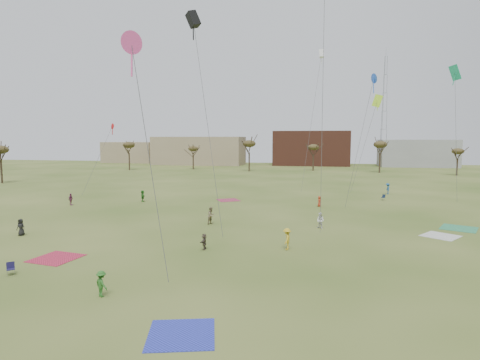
% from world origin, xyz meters
% --- Properties ---
extents(ground, '(260.00, 260.00, 0.00)m').
position_xyz_m(ground, '(0.00, 0.00, 0.00)').
color(ground, '#344E18').
rests_on(ground, ground).
extents(flyer_near_center, '(1.17, 1.02, 1.57)m').
position_xyz_m(flyer_near_center, '(-5.40, -3.25, 0.78)').
color(flyer_near_center, '#286321').
rests_on(flyer_near_center, ground).
extents(spectator_fore_b, '(1.06, 1.14, 1.89)m').
position_xyz_m(spectator_fore_b, '(-4.27, 17.45, 0.94)').
color(spectator_fore_b, '#857655').
rests_on(spectator_fore_b, ground).
extents(spectator_fore_c, '(0.42, 1.27, 1.37)m').
position_xyz_m(spectator_fore_c, '(-2.22, 7.55, 0.69)').
color(spectator_fore_c, brown).
rests_on(spectator_fore_c, ground).
extents(flyer_mid_a, '(0.83, 0.57, 1.64)m').
position_xyz_m(flyer_mid_a, '(-20.97, 8.93, 0.82)').
color(flyer_mid_a, black).
rests_on(flyer_mid_a, ground).
extents(flyer_mid_b, '(0.78, 1.23, 1.83)m').
position_xyz_m(flyer_mid_b, '(4.63, 8.89, 0.91)').
color(flyer_mid_b, gold).
rests_on(flyer_mid_b, ground).
extents(spectator_mid_d, '(0.44, 0.99, 1.67)m').
position_xyz_m(spectator_mid_d, '(-26.93, 25.72, 0.84)').
color(spectator_mid_d, '#853761').
rests_on(spectator_mid_d, ground).
extents(spectator_mid_e, '(1.02, 0.96, 1.67)m').
position_xyz_m(spectator_mid_e, '(7.48, 17.50, 0.83)').
color(spectator_mid_e, white).
rests_on(spectator_mid_e, ground).
extents(flyer_far_a, '(1.22, 1.62, 1.70)m').
position_xyz_m(flyer_far_a, '(-18.36, 30.64, 0.85)').
color(flyer_far_a, '#327F2A').
rests_on(flyer_far_a, ground).
extents(flyer_far_b, '(0.70, 0.84, 1.46)m').
position_xyz_m(flyer_far_b, '(7.44, 31.15, 0.73)').
color(flyer_far_b, '#B3391E').
rests_on(flyer_far_b, ground).
extents(flyer_far_c, '(0.70, 1.21, 1.86)m').
position_xyz_m(flyer_far_c, '(18.85, 46.01, 0.93)').
color(flyer_far_c, '#1D5189').
rests_on(flyer_far_c, ground).
extents(blanket_red, '(3.71, 3.71, 0.03)m').
position_xyz_m(blanket_red, '(-12.91, 2.96, 0.00)').
color(blanket_red, '#AD223D').
rests_on(blanket_red, ground).
extents(blanket_blue, '(3.86, 3.86, 0.03)m').
position_xyz_m(blanket_blue, '(0.76, -6.75, 0.00)').
color(blanket_blue, '#2A36B8').
rests_on(blanket_blue, ground).
extents(blanket_cream, '(4.18, 4.18, 0.03)m').
position_xyz_m(blanket_cream, '(18.81, 16.37, 0.00)').
color(blanket_cream, silver).
rests_on(blanket_cream, ground).
extents(blanket_plum, '(4.25, 4.25, 0.03)m').
position_xyz_m(blanket_plum, '(-6.15, 34.36, 0.00)').
color(blanket_plum, '#982F4A').
rests_on(blanket_plum, ground).
extents(blanket_olive, '(4.43, 4.43, 0.03)m').
position_xyz_m(blanket_olive, '(21.69, 20.27, 0.00)').
color(blanket_olive, '#328C5C').
rests_on(blanket_olive, ground).
extents(camp_chair_left, '(0.74, 0.74, 0.87)m').
position_xyz_m(camp_chair_left, '(-13.51, -1.03, 0.26)').
color(camp_chair_left, '#19163C').
rests_on(camp_chair_left, ground).
extents(camp_chair_right, '(0.73, 0.74, 0.87)m').
position_xyz_m(camp_chair_right, '(17.00, 38.82, 0.26)').
color(camp_chair_right, '#152239').
rests_on(camp_chair_right, ground).
extents(kites_aloft, '(53.69, 57.07, 22.83)m').
position_xyz_m(kites_aloft, '(1.66, 20.85, 17.76)').
color(kites_aloft, red).
rests_on(kites_aloft, ground).
extents(tree_line, '(117.44, 49.32, 8.91)m').
position_xyz_m(tree_line, '(-2.85, 79.12, 7.09)').
color(tree_line, '#3A2B1E').
rests_on(tree_line, ground).
extents(building_tan, '(32.00, 14.00, 10.00)m').
position_xyz_m(building_tan, '(-35.00, 115.00, 5.00)').
color(building_tan, '#937F60').
rests_on(building_tan, ground).
extents(building_brick, '(26.00, 16.00, 12.00)m').
position_xyz_m(building_brick, '(5.00, 120.00, 6.00)').
color(building_brick, brown).
rests_on(building_brick, ground).
extents(building_grey, '(24.00, 12.00, 9.00)m').
position_xyz_m(building_grey, '(40.00, 118.00, 4.50)').
color(building_grey, gray).
rests_on(building_grey, ground).
extents(building_tan_west, '(20.00, 12.00, 8.00)m').
position_xyz_m(building_tan_west, '(-65.00, 122.00, 4.00)').
color(building_tan_west, '#937F60').
rests_on(building_tan_west, ground).
extents(radio_tower, '(1.51, 1.72, 41.00)m').
position_xyz_m(radio_tower, '(30.00, 125.00, 19.21)').
color(radio_tower, '#9EA3A8').
rests_on(radio_tower, ground).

